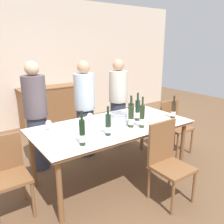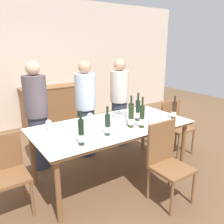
{
  "view_description": "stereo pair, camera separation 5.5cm",
  "coord_description": "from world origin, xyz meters",
  "px_view_note": "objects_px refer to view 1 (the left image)",
  "views": [
    {
      "loc": [
        -1.74,
        -2.45,
        1.84
      ],
      "look_at": [
        0.0,
        0.0,
        0.96
      ],
      "focal_mm": 38.0,
      "sensor_mm": 36.0,
      "label": 1
    },
    {
      "loc": [
        -1.7,
        -2.48,
        1.84
      ],
      "look_at": [
        0.0,
        0.0,
        0.96
      ],
      "focal_mm": 38.0,
      "sensor_mm": 36.0,
      "label": 2
    }
  ],
  "objects_px": {
    "wine_bottle_3": "(142,117)",
    "person_host": "(36,117)",
    "wine_bottle_6": "(173,110)",
    "wine_bottle_4": "(131,117)",
    "chair_right_end": "(173,123)",
    "person_guest_left": "(85,110)",
    "wine_bottle_2": "(108,125)",
    "wine_glass_0": "(152,117)",
    "dining_table": "(112,129)",
    "sideboard_cabinet": "(50,106)",
    "wine_glass_1": "(90,116)",
    "wine_bottle_0": "(82,133)",
    "chair_left_end": "(6,170)",
    "chair_near_front": "(167,157)",
    "wine_bottle_1": "(131,114)",
    "person_guest_right": "(118,103)",
    "ice_bucket": "(119,119)",
    "wine_bottle_5": "(137,111)",
    "wine_glass_2": "(49,124)"
  },
  "relations": [
    {
      "from": "wine_bottle_3",
      "to": "person_host",
      "type": "xyz_separation_m",
      "value": [
        -1.0,
        1.16,
        -0.12
      ]
    },
    {
      "from": "wine_bottle_6",
      "to": "wine_bottle_4",
      "type": "bearing_deg",
      "value": 175.45
    },
    {
      "from": "chair_right_end",
      "to": "person_guest_left",
      "type": "distance_m",
      "value": 1.53
    },
    {
      "from": "wine_bottle_2",
      "to": "wine_glass_0",
      "type": "distance_m",
      "value": 0.74
    },
    {
      "from": "dining_table",
      "to": "person_guest_left",
      "type": "xyz_separation_m",
      "value": [
        0.05,
        0.84,
        0.07
      ]
    },
    {
      "from": "sideboard_cabinet",
      "to": "dining_table",
      "type": "bearing_deg",
      "value": -92.66
    },
    {
      "from": "wine_glass_1",
      "to": "wine_bottle_0",
      "type": "bearing_deg",
      "value": -126.58
    },
    {
      "from": "wine_bottle_0",
      "to": "person_guest_left",
      "type": "xyz_separation_m",
      "value": [
        0.69,
        1.19,
        -0.13
      ]
    },
    {
      "from": "wine_bottle_2",
      "to": "person_host",
      "type": "xyz_separation_m",
      "value": [
        -0.49,
        1.13,
        -0.1
      ]
    },
    {
      "from": "wine_glass_1",
      "to": "sideboard_cabinet",
      "type": "bearing_deg",
      "value": 82.28
    },
    {
      "from": "wine_bottle_3",
      "to": "wine_glass_1",
      "type": "xyz_separation_m",
      "value": [
        -0.46,
        0.54,
        -0.05
      ]
    },
    {
      "from": "sideboard_cabinet",
      "to": "wine_bottle_3",
      "type": "xyz_separation_m",
      "value": [
        0.14,
        -2.91,
        0.47
      ]
    },
    {
      "from": "chair_left_end",
      "to": "chair_right_end",
      "type": "distance_m",
      "value": 2.71
    },
    {
      "from": "wine_bottle_2",
      "to": "chair_near_front",
      "type": "relative_size",
      "value": 0.37
    },
    {
      "from": "wine_bottle_1",
      "to": "chair_near_front",
      "type": "height_order",
      "value": "wine_bottle_1"
    },
    {
      "from": "chair_left_end",
      "to": "person_guest_left",
      "type": "xyz_separation_m",
      "value": [
        1.41,
        0.76,
        0.28
      ]
    },
    {
      "from": "chair_left_end",
      "to": "chair_right_end",
      "type": "bearing_deg",
      "value": 0.03
    },
    {
      "from": "sideboard_cabinet",
      "to": "wine_bottle_3",
      "type": "distance_m",
      "value": 2.95
    },
    {
      "from": "wine_bottle_6",
      "to": "person_host",
      "type": "height_order",
      "value": "person_host"
    },
    {
      "from": "wine_bottle_3",
      "to": "person_guest_right",
      "type": "bearing_deg",
      "value": 66.92
    },
    {
      "from": "ice_bucket",
      "to": "chair_left_end",
      "type": "xyz_separation_m",
      "value": [
        -1.42,
        0.15,
        -0.36
      ]
    },
    {
      "from": "sideboard_cabinet",
      "to": "chair_left_end",
      "type": "relative_size",
      "value": 1.53
    },
    {
      "from": "wine_bottle_1",
      "to": "wine_bottle_6",
      "type": "bearing_deg",
      "value": -15.63
    },
    {
      "from": "chair_right_end",
      "to": "person_guest_left",
      "type": "bearing_deg",
      "value": 149.86
    },
    {
      "from": "wine_bottle_3",
      "to": "chair_left_end",
      "type": "height_order",
      "value": "wine_bottle_3"
    },
    {
      "from": "person_host",
      "to": "person_guest_left",
      "type": "relative_size",
      "value": 1.02
    },
    {
      "from": "wine_bottle_5",
      "to": "person_host",
      "type": "bearing_deg",
      "value": 141.88
    },
    {
      "from": "person_guest_left",
      "to": "wine_bottle_4",
      "type": "bearing_deg",
      "value": -84.41
    },
    {
      "from": "ice_bucket",
      "to": "wine_bottle_0",
      "type": "xyz_separation_m",
      "value": [
        -0.7,
        -0.28,
        0.04
      ]
    },
    {
      "from": "ice_bucket",
      "to": "chair_left_end",
      "type": "relative_size",
      "value": 0.26
    },
    {
      "from": "wine_glass_0",
      "to": "wine_glass_1",
      "type": "relative_size",
      "value": 0.9
    },
    {
      "from": "wine_bottle_0",
      "to": "person_guest_left",
      "type": "height_order",
      "value": "person_guest_left"
    },
    {
      "from": "wine_bottle_3",
      "to": "chair_near_front",
      "type": "bearing_deg",
      "value": -89.12
    },
    {
      "from": "wine_bottle_5",
      "to": "wine_bottle_6",
      "type": "bearing_deg",
      "value": -23.96
    },
    {
      "from": "wine_bottle_6",
      "to": "wine_glass_2",
      "type": "relative_size",
      "value": 2.42
    },
    {
      "from": "wine_bottle_4",
      "to": "chair_near_front",
      "type": "distance_m",
      "value": 0.67
    },
    {
      "from": "chair_left_end",
      "to": "person_guest_left",
      "type": "bearing_deg",
      "value": 28.29
    },
    {
      "from": "wine_bottle_0",
      "to": "wine_bottle_5",
      "type": "distance_m",
      "value": 1.08
    },
    {
      "from": "person_host",
      "to": "person_guest_left",
      "type": "height_order",
      "value": "person_host"
    },
    {
      "from": "wine_bottle_5",
      "to": "chair_near_front",
      "type": "bearing_deg",
      "value": -101.14
    },
    {
      "from": "wine_bottle_1",
      "to": "wine_glass_1",
      "type": "height_order",
      "value": "wine_bottle_1"
    },
    {
      "from": "wine_bottle_0",
      "to": "person_host",
      "type": "bearing_deg",
      "value": 95.03
    },
    {
      "from": "wine_glass_1",
      "to": "wine_bottle_1",
      "type": "bearing_deg",
      "value": -35.9
    },
    {
      "from": "wine_bottle_1",
      "to": "chair_right_end",
      "type": "xyz_separation_m",
      "value": [
        1.1,
        0.17,
        -0.4
      ]
    },
    {
      "from": "ice_bucket",
      "to": "wine_bottle_1",
      "type": "height_order",
      "value": "wine_bottle_1"
    },
    {
      "from": "sideboard_cabinet",
      "to": "wine_bottle_1",
      "type": "xyz_separation_m",
      "value": [
        0.13,
        -2.69,
        0.46
      ]
    },
    {
      "from": "person_guest_right",
      "to": "wine_bottle_6",
      "type": "bearing_deg",
      "value": -83.51
    },
    {
      "from": "dining_table",
      "to": "wine_bottle_6",
      "type": "bearing_deg",
      "value": -16.65
    },
    {
      "from": "wine_bottle_4",
      "to": "person_guest_left",
      "type": "relative_size",
      "value": 0.25
    },
    {
      "from": "chair_right_end",
      "to": "dining_table",
      "type": "bearing_deg",
      "value": -176.48
    }
  ]
}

